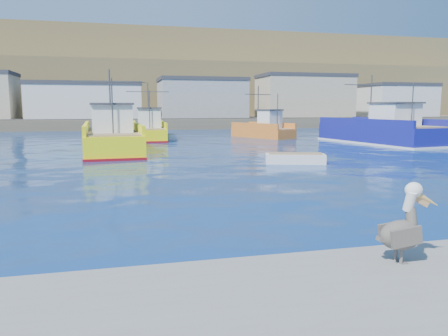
{
  "coord_description": "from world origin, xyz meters",
  "views": [
    {
      "loc": [
        -5.09,
        -11.39,
        3.6
      ],
      "look_at": [
        -1.34,
        3.87,
        1.39
      ],
      "focal_mm": 35.0,
      "sensor_mm": 36.0,
      "label": 1
    }
  ],
  "objects_px": {
    "skiff_far": "(347,135)",
    "boat_orange": "(264,129)",
    "skiff_mid": "(295,159)",
    "skiff_extra": "(162,137)",
    "trawler_yellow_a": "(112,138)",
    "pelican": "(403,228)",
    "trawler_blue": "(381,131)",
    "trawler_yellow_b": "(149,131)"
  },
  "relations": [
    {
      "from": "skiff_far",
      "to": "boat_orange",
      "type": "bearing_deg",
      "value": 176.09
    },
    {
      "from": "skiff_mid",
      "to": "skiff_extra",
      "type": "distance_m",
      "value": 23.87
    },
    {
      "from": "trawler_yellow_a",
      "to": "pelican",
      "type": "distance_m",
      "value": 28.99
    },
    {
      "from": "skiff_extra",
      "to": "pelican",
      "type": "xyz_separation_m",
      "value": [
        0.6,
        -41.52,
        0.94
      ]
    },
    {
      "from": "skiff_extra",
      "to": "pelican",
      "type": "distance_m",
      "value": 41.54
    },
    {
      "from": "pelican",
      "to": "trawler_yellow_a",
      "type": "bearing_deg",
      "value": 101.72
    },
    {
      "from": "trawler_yellow_a",
      "to": "skiff_mid",
      "type": "distance_m",
      "value": 15.16
    },
    {
      "from": "trawler_blue",
      "to": "pelican",
      "type": "height_order",
      "value": "trawler_blue"
    },
    {
      "from": "boat_orange",
      "to": "pelican",
      "type": "relative_size",
      "value": 5.25
    },
    {
      "from": "boat_orange",
      "to": "skiff_extra",
      "type": "relative_size",
      "value": 2.26
    },
    {
      "from": "boat_orange",
      "to": "skiff_mid",
      "type": "bearing_deg",
      "value": -104.21
    },
    {
      "from": "skiff_mid",
      "to": "pelican",
      "type": "xyz_separation_m",
      "value": [
        -5.53,
        -18.45,
        0.93
      ]
    },
    {
      "from": "skiff_far",
      "to": "skiff_extra",
      "type": "xyz_separation_m",
      "value": [
        -22.32,
        0.91,
        0.01
      ]
    },
    {
      "from": "trawler_yellow_b",
      "to": "boat_orange",
      "type": "bearing_deg",
      "value": -0.31
    },
    {
      "from": "boat_orange",
      "to": "skiff_mid",
      "type": "relative_size",
      "value": 2.15
    },
    {
      "from": "trawler_yellow_b",
      "to": "boat_orange",
      "type": "xyz_separation_m",
      "value": [
        13.35,
        -0.07,
        0.05
      ]
    },
    {
      "from": "pelican",
      "to": "trawler_blue",
      "type": "bearing_deg",
      "value": 57.21
    },
    {
      "from": "skiff_mid",
      "to": "pelican",
      "type": "relative_size",
      "value": 2.45
    },
    {
      "from": "skiff_extra",
      "to": "skiff_mid",
      "type": "bearing_deg",
      "value": -75.12
    },
    {
      "from": "trawler_yellow_b",
      "to": "boat_orange",
      "type": "distance_m",
      "value": 13.35
    },
    {
      "from": "skiff_mid",
      "to": "trawler_yellow_a",
      "type": "bearing_deg",
      "value": 138.97
    },
    {
      "from": "skiff_far",
      "to": "skiff_extra",
      "type": "distance_m",
      "value": 22.34
    },
    {
      "from": "skiff_mid",
      "to": "boat_orange",
      "type": "bearing_deg",
      "value": 75.79
    },
    {
      "from": "trawler_yellow_a",
      "to": "pelican",
      "type": "xyz_separation_m",
      "value": [
        5.89,
        -28.38,
        0.08
      ]
    },
    {
      "from": "skiff_far",
      "to": "trawler_blue",
      "type": "bearing_deg",
      "value": -100.58
    },
    {
      "from": "trawler_blue",
      "to": "pelican",
      "type": "bearing_deg",
      "value": -122.79
    },
    {
      "from": "trawler_yellow_b",
      "to": "pelican",
      "type": "bearing_deg",
      "value": -87.19
    },
    {
      "from": "skiff_extra",
      "to": "trawler_yellow_a",
      "type": "bearing_deg",
      "value": -111.93
    },
    {
      "from": "trawler_yellow_a",
      "to": "boat_orange",
      "type": "height_order",
      "value": "trawler_yellow_a"
    },
    {
      "from": "trawler_yellow_a",
      "to": "pelican",
      "type": "relative_size",
      "value": 7.88
    },
    {
      "from": "skiff_extra",
      "to": "boat_orange",
      "type": "bearing_deg",
      "value": -0.95
    },
    {
      "from": "skiff_mid",
      "to": "skiff_far",
      "type": "distance_m",
      "value": 27.45
    },
    {
      "from": "skiff_extra",
      "to": "pelican",
      "type": "bearing_deg",
      "value": -89.17
    },
    {
      "from": "trawler_yellow_a",
      "to": "pelican",
      "type": "height_order",
      "value": "trawler_yellow_a"
    },
    {
      "from": "trawler_yellow_a",
      "to": "skiff_mid",
      "type": "height_order",
      "value": "trawler_yellow_a"
    },
    {
      "from": "trawler_yellow_a",
      "to": "trawler_yellow_b",
      "type": "distance_m",
      "value": 13.57
    },
    {
      "from": "skiff_mid",
      "to": "skiff_extra",
      "type": "height_order",
      "value": "skiff_mid"
    },
    {
      "from": "trawler_blue",
      "to": "skiff_mid",
      "type": "bearing_deg",
      "value": -139.1
    },
    {
      "from": "trawler_yellow_b",
      "to": "boat_orange",
      "type": "relative_size",
      "value": 1.19
    },
    {
      "from": "boat_orange",
      "to": "skiff_extra",
      "type": "bearing_deg",
      "value": 179.05
    },
    {
      "from": "trawler_yellow_a",
      "to": "trawler_yellow_b",
      "type": "xyz_separation_m",
      "value": [
        3.86,
        13.01,
        -0.14
      ]
    },
    {
      "from": "boat_orange",
      "to": "pelican",
      "type": "xyz_separation_m",
      "value": [
        -11.32,
        -41.32,
        0.18
      ]
    }
  ]
}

